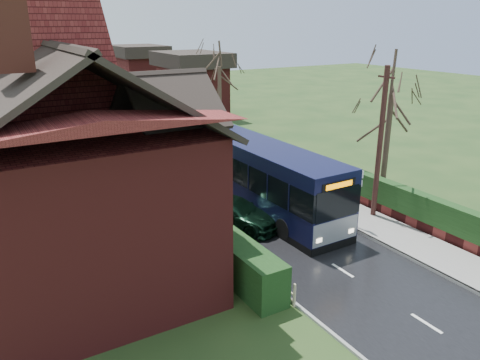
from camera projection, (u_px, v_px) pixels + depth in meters
ground at (311, 251)px, 20.20m from camera, size 140.00×140.00×0.00m
road at (207, 185)px, 28.35m from camera, size 6.00×100.00×0.02m
pavement at (265, 173)px, 30.38m from camera, size 2.50×100.00×0.14m
kerb_right at (249, 176)px, 29.80m from camera, size 0.12×100.00×0.14m
kerb_left at (159, 193)px, 26.87m from camera, size 0.12×100.00×0.10m
front_hedge at (180, 213)px, 22.14m from camera, size 1.20×16.00×1.60m
picket_fence at (195, 216)px, 22.61m from camera, size 0.10×16.00×0.90m
right_wall_hedge at (285, 155)px, 30.82m from camera, size 0.60×50.00×1.80m
brick_house at (66, 155)px, 18.48m from camera, size 9.30×14.60×10.30m
bus at (262, 177)px, 24.24m from camera, size 2.77×11.49×3.48m
car_silver at (151, 173)px, 28.36m from camera, size 2.05×3.99×1.30m
car_green at (233, 212)px, 22.46m from camera, size 4.00×5.22×1.41m
car_distant at (97, 105)px, 51.96m from camera, size 2.76×3.96×1.24m
bus_stop_sign at (359, 190)px, 21.61m from camera, size 0.17×0.46×3.05m
telegraph_pole at (380, 144)px, 22.46m from camera, size 0.26×0.97×7.52m
tree_right_near at (393, 85)px, 22.85m from camera, size 3.99×3.99×8.61m
tree_right_far at (219, 62)px, 38.47m from camera, size 4.32×4.32×8.35m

